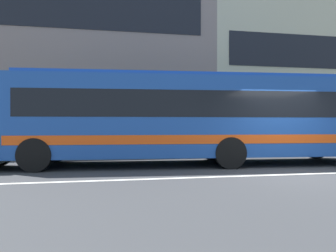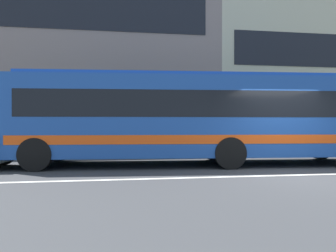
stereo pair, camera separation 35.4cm
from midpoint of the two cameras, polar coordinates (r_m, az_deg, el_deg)
The scene contains 6 objects.
ground_plane at distance 9.10m, azimuth 25.37°, elevation -8.56°, with size 160.00×160.00×0.00m, color #3A3C3E.
lane_centre_line at distance 9.10m, azimuth 25.37°, elevation -8.54°, with size 60.00×0.16×0.01m, color silver.
hedge_row_far at distance 15.54m, azimuth 17.98°, elevation -3.13°, with size 23.59×1.10×0.93m, color #256128.
apartment_block_left at distance 23.26m, azimuth -25.88°, elevation 13.95°, with size 25.36×9.55×13.78m.
apartment_block_right at distance 26.58m, azimuth 27.12°, elevation 8.42°, with size 18.75×9.55×10.31m.
transit_bus at distance 10.40m, azimuth 6.98°, elevation 1.97°, with size 12.44×3.34×3.07m.
Camera 2 is at (-4.78, -7.53, 1.40)m, focal length 31.55 mm.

